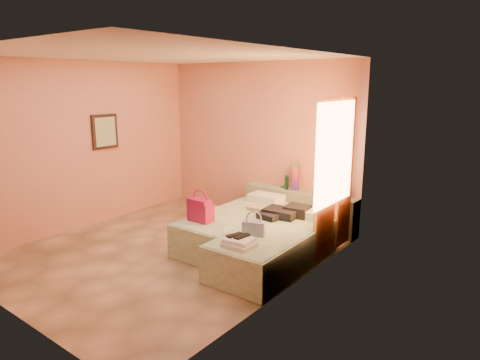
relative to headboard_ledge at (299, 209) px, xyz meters
The scene contains 16 objects.
ground 2.34m from the headboard_ledge, 114.90° to the right, with size 4.50×4.50×0.00m, color tan.
room_walls 2.25m from the headboard_ledge, 116.65° to the right, with size 4.02×4.51×2.81m.
headboard_ledge is the anchor object (origin of this frame).
bed_left 1.31m from the headboard_ledge, 106.66° to the right, with size 0.90×2.00×0.50m, color beige.
bed_right 1.66m from the headboard_ledge, 71.53° to the right, with size 0.90×2.00×0.50m, color beige.
water_bottle 0.50m from the headboard_ledge, 165.73° to the right, with size 0.07×0.07×0.25m, color #143724.
rainbow_box 0.56m from the headboard_ledge, behind, with size 0.10×0.10×0.46m, color #B2154A.
small_dish 0.47m from the headboard_ledge, behind, with size 0.11×0.11×0.03m, color #437B54.
green_book 0.50m from the headboard_ledge, ahead, with size 0.20×0.15×0.03m, color #244428.
flower_vase 0.93m from the headboard_ledge, ahead, with size 0.19×0.19×0.25m, color silver.
magenta_handbag 1.98m from the headboard_ledge, 106.19° to the right, with size 0.36×0.20×0.33m, color #B2154A.
khaki_garment 0.96m from the headboard_ledge, 102.49° to the right, with size 0.31×0.25×0.05m, color tan.
clothes_pile 1.08m from the headboard_ledge, 72.67° to the right, with size 0.52×0.52×0.16m, color black.
blue_handbag 1.95m from the headboard_ledge, 77.88° to the right, with size 0.29×0.12×0.19m, color #4262A0.
towel_stack 2.38m from the headboard_ledge, 77.79° to the right, with size 0.35×0.30×0.10m, color white.
sandal_pair 2.32m from the headboard_ledge, 78.98° to the right, with size 0.16×0.22×0.02m, color black.
Camera 1 is at (4.45, -4.06, 2.45)m, focal length 32.00 mm.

